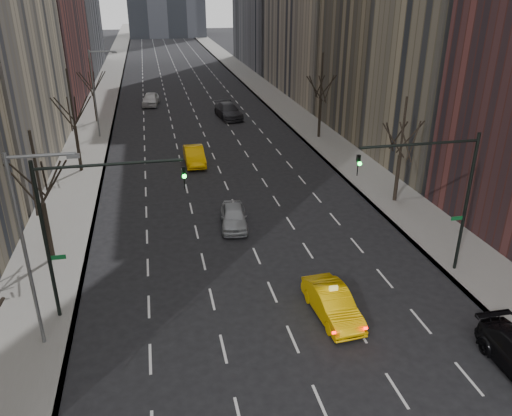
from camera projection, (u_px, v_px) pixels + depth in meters
sidewalk_left at (105, 93)px, 76.22m from camera, size 4.50×320.00×0.15m
sidewalk_right at (261, 87)px, 80.87m from camera, size 4.50×320.00×0.15m
tree_lw_b at (43, 203)px, 28.30m from camera, size 3.36×3.50×7.82m
tree_lw_c at (75, 127)px, 42.47m from camera, size 3.36×3.50×8.74m
tree_lw_d at (93, 93)px, 58.76m from camera, size 3.36×3.50×7.36m
tree_rw_b at (400, 155)px, 36.43m from camera, size 3.36×3.50×7.82m
tree_rw_c at (320, 101)px, 52.40m from camera, size 3.36×3.50×8.74m
traffic_mast_left at (80, 214)px, 22.76m from camera, size 6.69×0.39×8.00m
traffic_mast_right at (442, 184)px, 26.22m from camera, size 6.69×0.39×8.00m
streetlight_near at (31, 234)px, 20.60m from camera, size 2.83×0.22×9.00m
streetlight_far at (97, 85)px, 51.89m from camera, size 2.83×0.22×9.00m
taxi_sedan at (332, 303)px, 24.47m from camera, size 1.92×4.69×1.51m
silver_sedan_ahead at (234, 216)px, 33.76m from camera, size 2.23×4.50×1.48m
far_taxi at (194, 156)px, 45.71m from camera, size 1.77×4.95×1.62m
far_suv_grey at (228, 111)px, 61.80m from camera, size 3.15×6.41×1.79m
far_car_white at (151, 99)px, 68.47m from camera, size 2.63×5.27×1.72m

